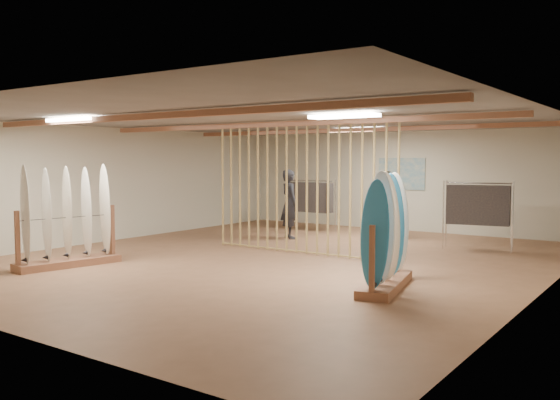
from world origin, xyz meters
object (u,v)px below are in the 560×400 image
Objects in this scene: clothing_rack_a at (311,197)px; clothing_rack_b at (478,205)px; rack_left at (68,233)px; shopper_b at (385,200)px; shopper_a at (290,199)px; rack_right at (386,249)px.

clothing_rack_a is 4.97m from clothing_rack_b.
shopper_b is (3.18, 7.07, 0.35)m from rack_left.
shopper_a is at bearing -104.21° from shopper_b.
shopper_b reaches higher than clothing_rack_a.
clothing_rack_b is (5.71, 6.50, 0.37)m from rack_left.
shopper_b reaches higher than rack_left.
clothing_rack_a is (0.81, 7.33, 0.32)m from rack_left.
rack_left is 1.00× the size of shopper_a.
shopper_b is at bearing 102.66° from rack_right.
rack_left reaches higher than clothing_rack_a.
shopper_a reaches higher than rack_left.
rack_left is 7.38m from clothing_rack_a.
shopper_b is at bearing -110.08° from shopper_a.
shopper_a is (1.21, 5.66, 0.37)m from rack_left.
rack_right is at bearing -99.94° from clothing_rack_b.
clothing_rack_a is 1.71m from shopper_a.
shopper_a is at bearing -74.31° from clothing_rack_a.
shopper_a is 2.42m from shopper_b.
clothing_rack_b is at bearing -134.98° from shopper_a.
clothing_rack_a is (-4.92, 5.63, 0.33)m from rack_right.
shopper_b is (-2.53, 0.57, -0.02)m from clothing_rack_b.
shopper_a reaches higher than clothing_rack_a.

